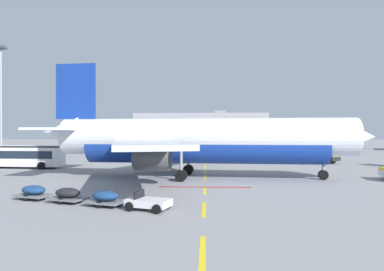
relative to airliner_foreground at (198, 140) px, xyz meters
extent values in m
plane|color=gray|center=(22.69, 12.12, -3.95)|extent=(400.00, 400.00, 0.00)
cube|color=yellow|center=(0.69, -21.41, -3.95)|extent=(0.24, 4.00, 0.01)
cube|color=yellow|center=(0.69, -14.11, -3.95)|extent=(0.24, 4.00, 0.01)
cube|color=yellow|center=(0.69, -7.34, -3.95)|extent=(0.24, 4.00, 0.01)
cube|color=yellow|center=(0.69, 0.13, -3.95)|extent=(0.24, 4.00, 0.01)
cube|color=yellow|center=(0.69, 5.91, -3.95)|extent=(0.24, 4.00, 0.01)
cube|color=yellow|center=(0.69, 11.49, -3.95)|extent=(0.24, 4.00, 0.01)
cube|color=yellow|center=(0.69, 17.62, -3.95)|extent=(0.24, 4.00, 0.01)
cube|color=yellow|center=(0.69, 25.06, -3.95)|extent=(0.24, 4.00, 0.01)
cube|color=yellow|center=(0.69, 30.98, -3.95)|extent=(0.24, 4.00, 0.01)
cube|color=yellow|center=(0.69, 38.26, -3.95)|extent=(0.24, 4.00, 0.01)
cube|color=yellow|center=(0.69, 44.07, -3.95)|extent=(0.24, 4.00, 0.01)
cube|color=yellow|center=(0.69, 49.78, -3.95)|extent=(0.24, 4.00, 0.01)
cube|color=yellow|center=(0.69, 55.44, -3.95)|extent=(0.24, 4.00, 0.01)
cube|color=#B21414|center=(0.69, -5.88, -3.95)|extent=(8.00, 0.40, 0.01)
cylinder|color=silver|center=(0.58, -0.05, 0.35)|extent=(30.30, 6.11, 3.80)
cylinder|color=navy|center=(0.58, -0.05, -0.69)|extent=(24.70, 5.38, 3.50)
cone|color=silver|center=(15.59, -1.21, 0.35)|extent=(3.78, 3.98, 3.72)
cone|color=silver|center=(-15.12, 1.17, 0.83)|extent=(4.44, 3.54, 3.23)
cube|color=#192333|center=(14.54, -1.13, 1.02)|extent=(1.82, 2.96, 0.60)
cube|color=navy|center=(-13.37, 1.03, 5.25)|extent=(4.41, 0.70, 6.00)
cube|color=silver|center=(-13.83, 4.28, 1.11)|extent=(3.68, 6.63, 0.24)
cube|color=silver|center=(-14.32, -2.10, 1.11)|extent=(3.68, 6.63, 0.24)
cube|color=#B7BCC6|center=(-2.72, 8.74, -0.12)|extent=(11.23, 17.49, 0.36)
cube|color=#B7BCC6|center=(-4.04, -8.21, -0.12)|extent=(9.00, 17.66, 0.36)
cylinder|color=#4C4F54|center=(-3.11, 5.76, -1.57)|extent=(3.35, 2.34, 2.10)
cylinder|color=black|center=(-1.51, 5.63, -1.57)|extent=(0.26, 1.79, 1.79)
cylinder|color=#4C4F54|center=(-3.95, -5.21, -1.57)|extent=(3.35, 2.34, 2.10)
cylinder|color=black|center=(-2.36, -5.33, -1.57)|extent=(0.26, 1.79, 1.79)
cylinder|color=gray|center=(12.45, -0.96, -2.12)|extent=(0.28, 0.28, 2.67)
cylinder|color=black|center=(12.45, -0.96, -3.45)|extent=(1.01, 0.36, 0.99)
cylinder|color=gray|center=(-1.21, 2.70, -2.09)|extent=(0.28, 0.28, 2.61)
cylinder|color=black|center=(-1.18, 3.05, -3.40)|extent=(1.12, 0.43, 1.10)
cylinder|color=black|center=(-1.24, 2.35, -3.40)|extent=(1.12, 0.43, 1.10)
cylinder|color=gray|center=(-1.61, -2.48, -2.09)|extent=(0.28, 0.28, 2.61)
cylinder|color=black|center=(-1.58, -2.13, -3.40)|extent=(1.12, 0.43, 1.10)
cylinder|color=black|center=(-1.64, -2.83, -3.40)|extent=(1.12, 0.43, 1.10)
cube|color=silver|center=(-24.33, 8.66, -2.30)|extent=(12.13, 3.35, 2.70)
cube|color=#192333|center=(-24.33, 8.66, -2.10)|extent=(11.17, 3.34, 1.00)
cube|color=black|center=(-24.33, 8.66, -1.07)|extent=(12.15, 3.37, 0.20)
cylinder|color=black|center=(-20.18, 9.79, -3.45)|extent=(1.02, 0.37, 1.00)
cylinder|color=black|center=(-20.33, 7.09, -3.45)|extent=(1.02, 0.37, 1.00)
cylinder|color=black|center=(-27.85, 10.21, -3.45)|extent=(1.02, 0.37, 1.00)
cube|color=black|center=(18.13, 18.75, -3.21)|extent=(6.36, 6.89, 0.60)
cube|color=#606638|center=(19.62, 16.99, -2.36)|extent=(3.30, 3.31, 1.10)
cube|color=#192333|center=(20.37, 16.11, -2.26)|extent=(1.50, 1.29, 0.64)
cube|color=#B7BCC6|center=(17.49, 19.50, -1.86)|extent=(4.91, 5.18, 2.10)
cylinder|color=black|center=(20.49, 17.82, -3.47)|extent=(0.84, 0.91, 0.96)
cylinder|color=black|center=(18.66, 16.27, -3.47)|extent=(0.84, 0.91, 0.96)
cylinder|color=black|center=(17.59, 21.23, -3.47)|extent=(0.84, 0.91, 0.96)
cylinder|color=black|center=(15.76, 19.68, -3.47)|extent=(0.84, 0.91, 0.96)
cube|color=black|center=(11.00, 20.84, -3.21)|extent=(6.75, 6.54, 0.60)
cube|color=yellow|center=(12.69, 22.42, -2.36)|extent=(3.31, 3.31, 1.10)
cube|color=#192333|center=(13.53, 23.20, -2.26)|extent=(1.36, 1.44, 0.64)
cube|color=#B7BCC6|center=(10.29, 20.17, -1.86)|extent=(5.11, 5.01, 2.10)
cylinder|color=black|center=(11.82, 23.25, -3.47)|extent=(0.89, 0.86, 0.96)
cylinder|color=black|center=(13.46, 21.49, -3.47)|extent=(0.89, 0.86, 0.96)
cylinder|color=black|center=(8.55, 20.18, -3.47)|extent=(0.89, 0.86, 0.96)
cylinder|color=black|center=(10.19, 18.43, -3.47)|extent=(0.89, 0.86, 0.96)
cube|color=silver|center=(-2.66, -14.48, -3.49)|extent=(2.91, 2.15, 0.44)
cube|color=black|center=(-3.28, -14.27, -3.09)|extent=(0.47, 1.10, 0.56)
cylinder|color=black|center=(-1.58, -14.10, -3.67)|extent=(0.59, 0.35, 0.56)
cylinder|color=black|center=(-2.01, -15.43, -3.67)|extent=(0.59, 0.35, 0.56)
cylinder|color=black|center=(-3.30, -13.53, -3.67)|extent=(0.59, 0.35, 0.56)
cylinder|color=black|center=(-3.74, -14.86, -3.67)|extent=(0.59, 0.35, 0.56)
cube|color=slate|center=(-5.60, -13.51, -3.67)|extent=(2.75, 2.18, 0.12)
ellipsoid|color=navy|center=(-5.60, -13.51, -3.29)|extent=(2.11, 1.71, 0.64)
cylinder|color=black|center=(-5.39, -12.86, -3.73)|extent=(0.46, 0.27, 0.44)
cylinder|color=black|center=(-5.81, -14.15, -3.73)|extent=(0.46, 0.27, 0.44)
cube|color=slate|center=(-8.45, -12.56, -3.67)|extent=(2.75, 2.18, 0.12)
ellipsoid|color=black|center=(-8.45, -12.56, -3.29)|extent=(2.11, 1.71, 0.64)
cylinder|color=black|center=(-8.24, -11.92, -3.73)|extent=(0.46, 0.27, 0.44)
cylinder|color=black|center=(-8.66, -13.20, -3.73)|extent=(0.46, 0.27, 0.44)
cube|color=slate|center=(-11.30, -11.62, -3.67)|extent=(2.75, 2.18, 0.12)
ellipsoid|color=navy|center=(-11.30, -11.62, -3.29)|extent=(2.11, 1.71, 0.64)
cylinder|color=black|center=(-11.09, -10.98, -3.73)|extent=(0.46, 0.27, 0.44)
cylinder|color=black|center=(-11.51, -12.26, -3.73)|extent=(0.46, 0.27, 0.44)
cylinder|color=slate|center=(-42.69, 33.69, -3.65)|extent=(0.70, 0.70, 0.60)
cylinder|color=#9EA0A5|center=(-42.69, 33.69, 7.33)|extent=(0.36, 0.36, 22.57)
cube|color=#3F3F44|center=(-42.69, 33.69, 18.87)|extent=(1.80, 1.80, 0.50)
cube|color=gray|center=(-2.26, 139.08, 3.46)|extent=(67.82, 18.80, 14.82)
cube|color=#192333|center=(-2.26, 129.62, 4.20)|extent=(62.39, 0.12, 5.33)
cube|color=gray|center=(7.92, 139.08, 11.67)|extent=(6.00, 5.00, 1.60)
camera|label=1|loc=(0.84, -34.19, 0.70)|focal=30.81mm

